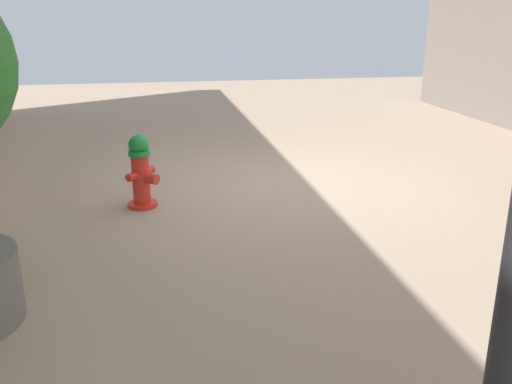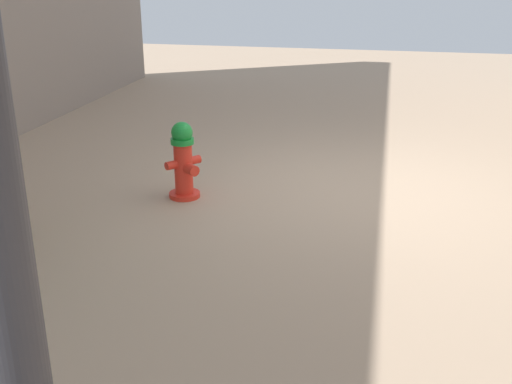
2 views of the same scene
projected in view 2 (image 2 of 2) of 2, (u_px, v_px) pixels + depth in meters
name	position (u px, v px, depth m)	size (l,w,h in m)	color
ground_plane	(356.00, 191.00, 7.00)	(23.40, 23.40, 0.00)	tan
fire_hydrant	(183.00, 160.00, 6.67)	(0.39, 0.38, 0.85)	red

